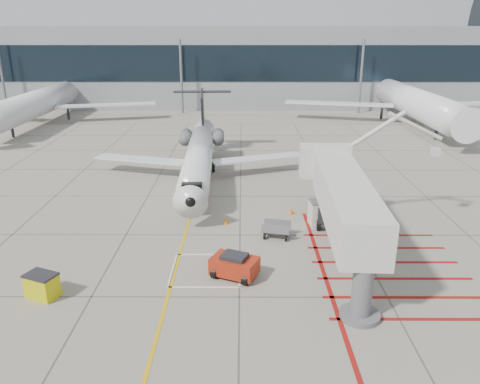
{
  "coord_description": "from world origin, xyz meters",
  "views": [
    {
      "loc": [
        0.13,
        -25.88,
        13.71
      ],
      "look_at": [
        0.0,
        6.0,
        2.5
      ],
      "focal_mm": 35.0,
      "sensor_mm": 36.0,
      "label": 1
    }
  ],
  "objects_px": {
    "regional_jet": "(197,149)",
    "spill_bin": "(42,285)",
    "pushback_tug": "(234,265)",
    "jet_bridge": "(345,209)"
  },
  "relations": [
    {
      "from": "jet_bridge",
      "to": "pushback_tug",
      "type": "xyz_separation_m",
      "value": [
        -6.62,
        -1.91,
        -2.74
      ]
    },
    {
      "from": "regional_jet",
      "to": "spill_bin",
      "type": "xyz_separation_m",
      "value": [
        -6.71,
        -18.54,
        -2.86
      ]
    },
    {
      "from": "pushback_tug",
      "to": "spill_bin",
      "type": "bearing_deg",
      "value": -144.13
    },
    {
      "from": "regional_jet",
      "to": "spill_bin",
      "type": "distance_m",
      "value": 19.92
    },
    {
      "from": "spill_bin",
      "to": "pushback_tug",
      "type": "bearing_deg",
      "value": 34.72
    },
    {
      "from": "regional_jet",
      "to": "spill_bin",
      "type": "bearing_deg",
      "value": -112.12
    },
    {
      "from": "regional_jet",
      "to": "pushback_tug",
      "type": "height_order",
      "value": "regional_jet"
    },
    {
      "from": "pushback_tug",
      "to": "spill_bin",
      "type": "distance_m",
      "value": 10.52
    },
    {
      "from": "spill_bin",
      "to": "regional_jet",
      "type": "bearing_deg",
      "value": 92.64
    },
    {
      "from": "jet_bridge",
      "to": "pushback_tug",
      "type": "bearing_deg",
      "value": -161.16
    }
  ]
}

